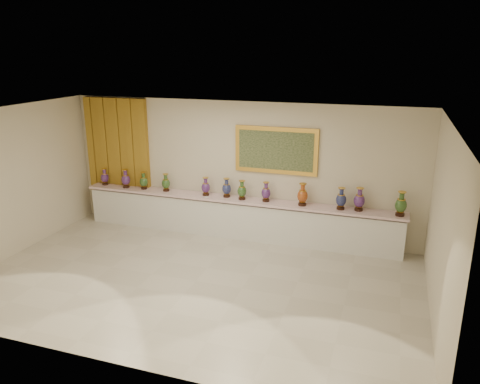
% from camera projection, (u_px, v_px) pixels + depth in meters
% --- Properties ---
extents(ground, '(8.00, 8.00, 0.00)m').
position_uv_depth(ground, '(196.00, 281.00, 8.54)').
color(ground, beige).
rests_on(ground, ground).
extents(room, '(8.00, 8.00, 8.00)m').
position_uv_depth(room, '(141.00, 159.00, 11.01)').
color(room, beige).
rests_on(room, ground).
extents(counter, '(7.28, 0.48, 0.90)m').
position_uv_depth(counter, '(236.00, 218.00, 10.47)').
color(counter, white).
rests_on(counter, ground).
extents(vase_0, '(0.21, 0.21, 0.40)m').
position_uv_depth(vase_0, '(105.00, 177.00, 11.30)').
color(vase_0, '#33180E').
rests_on(vase_0, counter).
extents(vase_1, '(0.26, 0.26, 0.44)m').
position_uv_depth(vase_1, '(126.00, 180.00, 11.06)').
color(vase_1, '#33180E').
rests_on(vase_1, counter).
extents(vase_2, '(0.20, 0.20, 0.41)m').
position_uv_depth(vase_2, '(144.00, 181.00, 10.95)').
color(vase_2, '#33180E').
rests_on(vase_2, counter).
extents(vase_3, '(0.25, 0.25, 0.41)m').
position_uv_depth(vase_3, '(166.00, 183.00, 10.79)').
color(vase_3, '#33180E').
rests_on(vase_3, counter).
extents(vase_4, '(0.22, 0.22, 0.42)m').
position_uv_depth(vase_4, '(206.00, 187.00, 10.47)').
color(vase_4, '#33180E').
rests_on(vase_4, counter).
extents(vase_5, '(0.25, 0.25, 0.43)m').
position_uv_depth(vase_5, '(227.00, 189.00, 10.36)').
color(vase_5, '#33180E').
rests_on(vase_5, counter).
extents(vase_6, '(0.26, 0.26, 0.43)m').
position_uv_depth(vase_6, '(242.00, 191.00, 10.18)').
color(vase_6, '#33180E').
rests_on(vase_6, counter).
extents(vase_7, '(0.23, 0.23, 0.43)m').
position_uv_depth(vase_7, '(266.00, 193.00, 10.06)').
color(vase_7, '#33180E').
rests_on(vase_7, counter).
extents(vase_8, '(0.23, 0.23, 0.48)m').
position_uv_depth(vase_8, '(303.00, 196.00, 9.79)').
color(vase_8, '#33180E').
rests_on(vase_8, counter).
extents(vase_9, '(0.23, 0.23, 0.46)m').
position_uv_depth(vase_9, '(341.00, 200.00, 9.55)').
color(vase_9, '#33180E').
rests_on(vase_9, counter).
extents(vase_10, '(0.23, 0.23, 0.48)m').
position_uv_depth(vase_10, '(359.00, 200.00, 9.48)').
color(vase_10, '#33180E').
rests_on(vase_10, counter).
extents(vase_11, '(0.28, 0.28, 0.50)m').
position_uv_depth(vase_11, '(401.00, 205.00, 9.18)').
color(vase_11, '#33180E').
rests_on(vase_11, counter).
extents(label_card, '(0.10, 0.06, 0.00)m').
position_uv_depth(label_card, '(206.00, 197.00, 10.40)').
color(label_card, white).
rests_on(label_card, counter).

